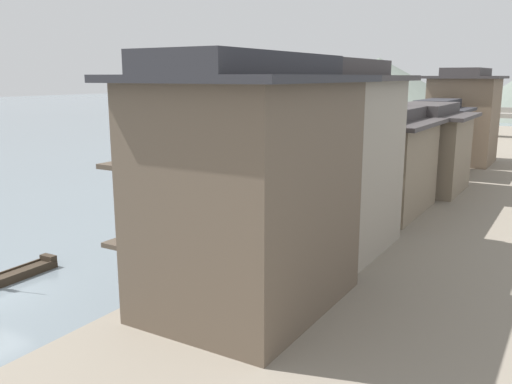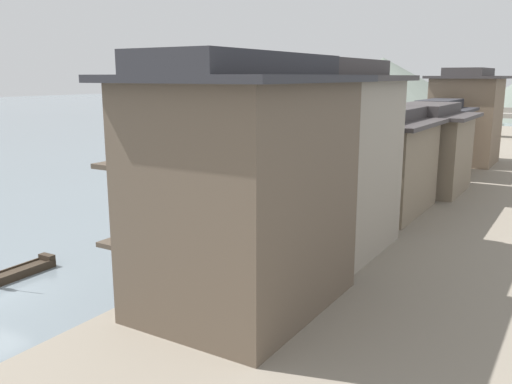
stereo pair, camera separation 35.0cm
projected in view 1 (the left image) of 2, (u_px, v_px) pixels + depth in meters
The scene contains 14 objects.
riverbank_right at pixel (504, 194), 39.36m from camera, with size 18.00×110.00×0.88m, color gray.
boat_foreground_poled at pixel (13, 276), 23.98m from camera, with size 1.00×4.30×0.56m.
boat_moored_nearest at pixel (390, 169), 51.75m from camera, with size 1.36×4.86×0.41m.
boat_moored_second at pixel (274, 174), 48.44m from camera, with size 2.07×3.86×0.77m.
boat_moored_third at pixel (425, 150), 63.82m from camera, with size 1.11×3.69×0.79m.
boat_moored_far at pixel (340, 196), 40.04m from camera, with size 1.03×4.04×0.50m.
house_waterfront_nearest at pixel (249, 186), 18.57m from camera, with size 6.62×8.20×8.74m.
house_waterfront_second at pixel (329, 158), 24.86m from camera, with size 6.24×7.45×8.74m.
house_waterfront_tall at pixel (383, 162), 32.28m from camera, with size 5.94×8.19×6.14m.
house_waterfront_narrow at pixel (422, 148), 38.33m from camera, with size 6.80×7.06×6.14m.
house_waterfront_far at pixel (436, 138), 44.81m from camera, with size 5.38×6.18×6.14m.
house_waterfront_end at pixel (463, 117), 50.29m from camera, with size 6.78×7.03×8.74m.
stone_bridge at pixel (417, 117), 78.04m from camera, with size 27.16×2.40×4.78m.
hill_far_west at pixel (378, 89), 108.94m from camera, with size 46.36×46.36×12.57m, color slate.
Camera 1 is at (20.48, -12.30, 8.87)m, focal length 37.84 mm.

